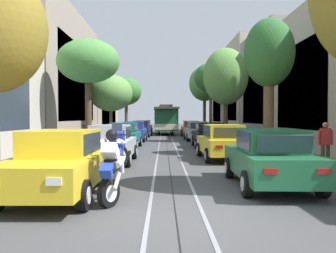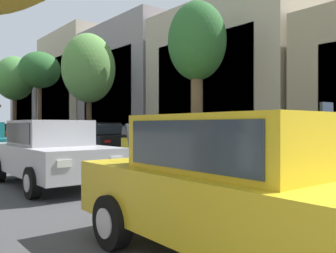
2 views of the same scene
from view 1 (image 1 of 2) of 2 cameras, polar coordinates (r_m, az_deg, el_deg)
ground_plane at (r=26.79m, az=-0.27°, el=-2.58°), size 160.00×160.00×0.00m
trolley_track_rails at (r=29.85m, az=-0.32°, el=-2.16°), size 1.14×58.67×0.01m
building_facade_left at (r=29.69m, az=-20.06°, el=6.25°), size 5.94×50.37×10.84m
building_facade_right at (r=33.77m, az=17.26°, el=5.76°), size 5.73×50.37×10.61m
parked_car_yellow_near_left at (r=8.76m, az=-17.19°, el=-5.70°), size 2.04×4.38×1.58m
parked_car_silver_second_left at (r=14.73m, az=-9.43°, el=-2.78°), size 2.03×4.37×1.58m
parked_car_teal_mid_left at (r=21.71m, az=-7.25°, el=-1.42°), size 2.09×4.40×1.58m
parked_car_blue_fourth_left at (r=28.00m, az=-5.62°, el=-0.78°), size 2.03×4.37×1.58m
parked_car_navy_fifth_left at (r=34.58m, az=-4.43°, el=-0.36°), size 2.14×4.42×1.58m
parked_car_brown_sixth_left at (r=41.33m, az=-4.04°, el=-0.06°), size 2.10×4.41×1.58m
parked_car_green_near_right at (r=9.86m, az=16.33°, el=-4.91°), size 2.10×4.40×1.58m
parked_car_yellow_second_right at (r=15.84m, az=8.97°, el=-2.49°), size 2.08×4.40×1.58m
parked_car_black_mid_right at (r=22.19m, az=6.72°, el=-1.36°), size 2.02×4.37×1.58m
parked_car_silver_fourth_right at (r=28.73m, az=4.74°, el=-0.72°), size 2.05×4.38×1.58m
parked_car_orange_fifth_right at (r=35.47m, az=3.76°, el=-0.31°), size 2.05×4.38×1.58m
street_tree_kerb_left_second at (r=21.95m, az=-12.97°, el=10.25°), size 3.81×3.13×6.66m
street_tree_kerb_left_mid at (r=32.30m, az=-9.38°, el=5.41°), size 3.99×4.02×5.81m
street_tree_kerb_left_fourth at (r=43.47m, az=-6.87°, el=5.67°), size 3.77×3.83×6.83m
street_tree_kerb_right_second at (r=18.33m, az=16.25°, el=11.11°), size 2.46×2.63×6.83m
street_tree_kerb_right_mid at (r=27.32m, az=9.46°, el=8.06°), size 3.47×2.85×7.25m
street_tree_kerb_right_fourth at (r=36.45m, az=7.01°, el=7.92°), size 3.42×3.07×7.57m
street_tree_kerb_right_far at (r=45.06m, az=6.02°, el=6.97°), size 3.97×3.66×8.52m
cable_car_trolley at (r=39.12m, az=-0.43°, el=1.12°), size 2.82×9.17×3.28m
motorcycle_with_rider at (r=7.86m, az=-8.98°, el=-5.59°), size 0.52×1.87×1.75m
pedestrian_on_left_pavement at (r=14.38m, az=24.42°, el=-2.31°), size 0.55×0.28×1.72m
pedestrian_crossing_far at (r=30.22m, az=-13.32°, el=-0.49°), size 0.55×0.38×1.57m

